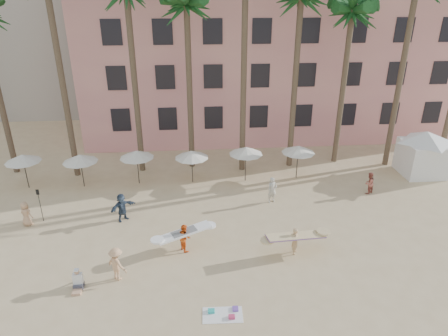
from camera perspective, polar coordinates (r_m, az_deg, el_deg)
name	(u,v)px	position (r m, az deg, el deg)	size (l,w,h in m)	color
ground	(216,297)	(19.90, -1.09, -17.96)	(120.00, 120.00, 0.00)	#D1B789
pink_hotel	(269,47)	(41.80, 6.45, 16.77)	(35.00, 14.00, 16.00)	#F6A495
umbrella_row	(164,154)	(29.44, -8.54, 1.98)	(22.50, 2.70, 2.73)	#332B23
cabana	(424,149)	(34.39, 26.63, 2.43)	(4.55, 4.55, 3.50)	white
beach_towel	(224,314)	(19.07, -0.05, -20.13)	(1.83, 1.06, 0.14)	white
carrier_yellow	(296,239)	(22.39, 10.19, -9.94)	(3.38, 1.33, 1.59)	tan
carrier_white	(184,236)	(22.47, -5.69, -9.66)	(3.14, 1.90, 1.60)	#EA5B18
beachgoers	(170,215)	(24.48, -7.66, -6.64)	(23.61, 8.97, 1.83)	#2F3F53
paddle	(39,201)	(27.12, -24.86, -4.34)	(0.18, 0.04, 2.23)	black
seated_man	(78,282)	(21.35, -20.14, -15.05)	(0.46, 0.81, 1.05)	#3F3F4C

